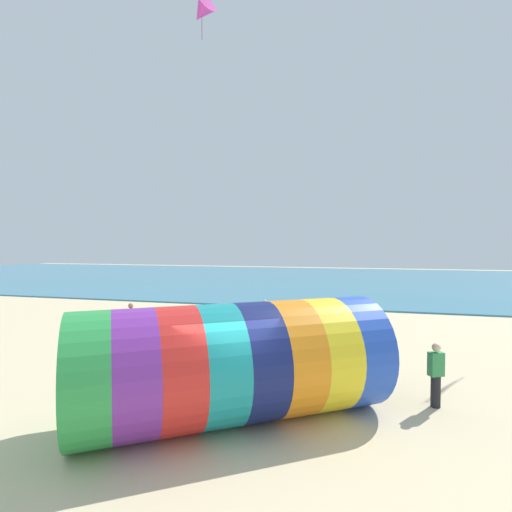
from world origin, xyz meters
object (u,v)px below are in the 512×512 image
at_px(kite_handler, 436,375).
at_px(bystander_near_water, 265,316).
at_px(bystander_mid_beach, 284,322).
at_px(kite_magenta_delta, 202,12).
at_px(bystander_far_left, 131,322).
at_px(giant_inflatable_tube, 235,362).

bearing_deg(kite_handler, bystander_near_water, 131.45).
distance_m(bystander_near_water, bystander_mid_beach, 1.56).
xyz_separation_m(kite_magenta_delta, bystander_far_left, (-0.36, -7.00, -16.58)).
distance_m(giant_inflatable_tube, bystander_mid_beach, 7.91).
xyz_separation_m(kite_magenta_delta, bystander_near_water, (4.68, -3.96, -16.63)).
distance_m(kite_handler, bystander_near_water, 9.25).
height_order(kite_magenta_delta, bystander_mid_beach, kite_magenta_delta).
xyz_separation_m(bystander_near_water, bystander_far_left, (-5.04, -3.04, 0.05)).
relative_size(bystander_mid_beach, bystander_far_left, 0.95).
xyz_separation_m(bystander_near_water, bystander_mid_beach, (1.09, -1.11, 0.01)).
bearing_deg(kite_magenta_delta, giant_inflatable_tube, -64.65).
relative_size(kite_magenta_delta, bystander_mid_beach, 1.53).
height_order(giant_inflatable_tube, kite_magenta_delta, kite_magenta_delta).
height_order(bystander_mid_beach, bystander_far_left, bystander_far_left).
xyz_separation_m(giant_inflatable_tube, bystander_near_water, (-1.46, 8.99, -0.60)).
height_order(giant_inflatable_tube, bystander_mid_beach, giant_inflatable_tube).
xyz_separation_m(giant_inflatable_tube, bystander_far_left, (-6.50, 5.95, -0.55)).
bearing_deg(bystander_far_left, kite_magenta_delta, 87.09).
height_order(bystander_near_water, bystander_far_left, bystander_far_left).
relative_size(giant_inflatable_tube, kite_magenta_delta, 3.12).
xyz_separation_m(kite_handler, bystander_near_water, (-6.12, 6.93, -0.05)).
relative_size(bystander_near_water, bystander_far_left, 0.94).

